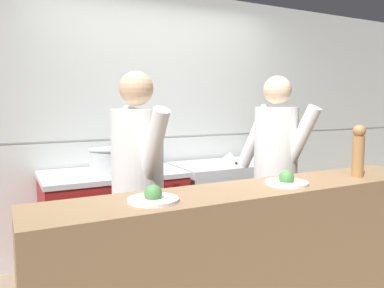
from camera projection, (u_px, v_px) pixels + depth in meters
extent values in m
cube|color=silver|center=(160.00, 122.00, 3.82)|extent=(8.00, 0.06, 2.60)
cube|color=gray|center=(161.00, 137.00, 3.80)|extent=(8.00, 0.00, 0.01)
cube|color=maroon|center=(113.00, 225.00, 3.28)|extent=(1.16, 0.70, 0.86)
cube|color=#B7BABF|center=(112.00, 174.00, 3.23)|extent=(1.19, 0.71, 0.04)
cube|color=#B7BABF|center=(124.00, 229.00, 2.97)|extent=(1.05, 0.03, 0.10)
cube|color=#B7BABF|center=(224.00, 207.00, 3.79)|extent=(1.00, 0.65, 0.89)
cube|color=black|center=(240.00, 255.00, 3.57)|extent=(0.98, 0.04, 0.10)
cube|color=#93704C|center=(257.00, 266.00, 2.30)|extent=(2.68, 0.45, 0.99)
cylinder|color=#B7BABF|center=(108.00, 160.00, 3.19)|extent=(0.31, 0.31, 0.21)
cylinder|color=#B7BABF|center=(108.00, 149.00, 3.18)|extent=(0.33, 0.33, 0.01)
cone|color=#B7BABF|center=(230.00, 157.00, 3.81)|extent=(0.25, 0.25, 0.10)
cube|color=#B7BABF|center=(256.00, 162.00, 3.77)|extent=(0.27, 0.05, 0.01)
cube|color=black|center=(240.00, 163.00, 3.69)|extent=(0.11, 0.03, 0.02)
cylinder|color=white|center=(153.00, 200.00, 1.91)|extent=(0.26, 0.26, 0.02)
sphere|color=#4C8C47|center=(153.00, 194.00, 1.91)|extent=(0.09, 0.09, 0.09)
cylinder|color=white|center=(286.00, 183.00, 2.31)|extent=(0.27, 0.27, 0.02)
sphere|color=#4C8C47|center=(287.00, 178.00, 2.31)|extent=(0.09, 0.09, 0.09)
cylinder|color=#AD7A47|center=(358.00, 156.00, 2.54)|extent=(0.08, 0.08, 0.28)
sphere|color=#AD7A47|center=(359.00, 131.00, 2.52)|extent=(0.08, 0.08, 0.08)
cube|color=black|center=(139.00, 263.00, 2.56)|extent=(0.32, 0.23, 0.80)
cylinder|color=white|center=(137.00, 159.00, 2.49)|extent=(0.39, 0.39, 0.66)
sphere|color=#D8AD84|center=(136.00, 88.00, 2.44)|extent=(0.22, 0.22, 0.22)
cylinder|color=white|center=(124.00, 144.00, 2.64)|extent=(0.15, 0.34, 0.55)
cylinder|color=white|center=(153.00, 150.00, 2.31)|extent=(0.15, 0.34, 0.55)
cube|color=black|center=(274.00, 235.00, 3.11)|extent=(0.34, 0.28, 0.80)
cylinder|color=white|center=(276.00, 148.00, 3.03)|extent=(0.44, 0.44, 0.66)
sphere|color=beige|center=(277.00, 90.00, 2.98)|extent=(0.23, 0.23, 0.23)
cylinder|color=white|center=(255.00, 137.00, 3.16)|extent=(0.21, 0.35, 0.55)
cylinder|color=white|center=(300.00, 140.00, 2.88)|extent=(0.21, 0.35, 0.55)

